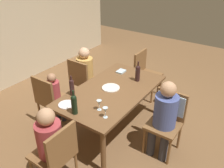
% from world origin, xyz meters
% --- Properties ---
extents(ground_plane, '(10.00, 10.00, 0.00)m').
position_xyz_m(ground_plane, '(0.00, 0.00, 0.00)').
color(ground_plane, brown).
extents(dining_table, '(1.76, 0.99, 0.75)m').
position_xyz_m(dining_table, '(0.00, 0.00, 0.67)').
color(dining_table, brown).
rests_on(dining_table, ground_plane).
extents(chair_far_right, '(0.44, 0.44, 0.92)m').
position_xyz_m(chair_far_right, '(0.31, 0.88, 0.53)').
color(chair_far_right, brown).
rests_on(chair_far_right, ground_plane).
extents(chair_near, '(0.46, 0.44, 0.92)m').
position_xyz_m(chair_near, '(0.12, -0.88, 0.59)').
color(chair_near, brown).
rests_on(chair_near, ground_plane).
extents(chair_left_end, '(0.44, 0.44, 0.92)m').
position_xyz_m(chair_left_end, '(-1.26, -0.09, 0.53)').
color(chair_left_end, brown).
rests_on(chair_left_end, ground_plane).
extents(chair_far_left, '(0.44, 0.44, 0.92)m').
position_xyz_m(chair_far_left, '(-0.48, 0.88, 0.53)').
color(chair_far_left, brown).
rests_on(chair_far_left, ground_plane).
extents(chair_right_end, '(0.44, 0.44, 0.92)m').
position_xyz_m(chair_right_end, '(1.26, 0.09, 0.53)').
color(chair_right_end, brown).
rests_on(chair_right_end, ground_plane).
extents(person_woman_host, '(0.34, 0.30, 1.12)m').
position_xyz_m(person_woman_host, '(0.42, 0.88, 0.65)').
color(person_woman_host, '#33333D').
rests_on(person_woman_host, ground_plane).
extents(person_man_bearded, '(0.36, 0.32, 1.15)m').
position_xyz_m(person_man_bearded, '(-0.03, -0.88, 0.66)').
color(person_man_bearded, '#33333D').
rests_on(person_man_bearded, ground_plane).
extents(person_man_guest, '(0.30, 0.35, 1.12)m').
position_xyz_m(person_man_guest, '(-1.26, 0.03, 0.65)').
color(person_man_guest, '#33333D').
rests_on(person_man_guest, ground_plane).
extents(person_child_small, '(0.25, 0.22, 0.94)m').
position_xyz_m(person_child_small, '(-0.37, 0.88, 0.56)').
color(person_child_small, '#33333D').
rests_on(person_child_small, ground_plane).
extents(wine_bottle_tall_green, '(0.08, 0.08, 0.33)m').
position_xyz_m(wine_bottle_tall_green, '(0.48, -0.17, 0.89)').
color(wine_bottle_tall_green, black).
rests_on(wine_bottle_tall_green, dining_table).
extents(wine_bottle_dark_red, '(0.07, 0.07, 0.31)m').
position_xyz_m(wine_bottle_dark_red, '(-0.45, 0.39, 0.89)').
color(wine_bottle_dark_red, black).
rests_on(wine_bottle_dark_red, dining_table).
extents(wine_bottle_short_olive, '(0.08, 0.08, 0.34)m').
position_xyz_m(wine_bottle_short_olive, '(-0.77, 0.06, 0.90)').
color(wine_bottle_short_olive, black).
rests_on(wine_bottle_short_olive, dining_table).
extents(wine_glass_near_left, '(0.07, 0.07, 0.15)m').
position_xyz_m(wine_glass_near_left, '(-0.61, -0.32, 0.86)').
color(wine_glass_near_left, silver).
rests_on(wine_glass_near_left, dining_table).
extents(wine_glass_centre, '(0.07, 0.07, 0.15)m').
position_xyz_m(wine_glass_centre, '(-0.53, -0.16, 0.86)').
color(wine_glass_centre, silver).
rests_on(wine_glass_centre, dining_table).
extents(dinner_plate_host, '(0.22, 0.22, 0.01)m').
position_xyz_m(dinner_plate_host, '(-0.69, 0.28, 0.76)').
color(dinner_plate_host, white).
rests_on(dinner_plate_host, dining_table).
extents(dinner_plate_guest_left, '(0.27, 0.27, 0.01)m').
position_xyz_m(dinner_plate_guest_left, '(0.03, 0.04, 0.76)').
color(dinner_plate_guest_left, silver).
rests_on(dinner_plate_guest_left, dining_table).
extents(folded_napkin, '(0.16, 0.12, 0.03)m').
position_xyz_m(folded_napkin, '(0.58, 0.21, 0.76)').
color(folded_napkin, '#ADC6D6').
rests_on(folded_napkin, dining_table).
extents(handbag, '(0.28, 0.12, 0.22)m').
position_xyz_m(handbag, '(1.26, -0.35, 0.11)').
color(handbag, brown).
rests_on(handbag, ground_plane).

